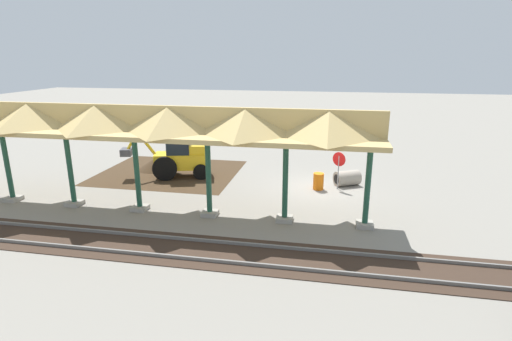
{
  "coord_description": "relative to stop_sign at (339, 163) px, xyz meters",
  "views": [
    {
      "loc": [
        -0.5,
        20.81,
        6.98
      ],
      "look_at": [
        2.95,
        2.61,
        1.6
      ],
      "focal_mm": 28.0,
      "sensor_mm": 36.0,
      "label": 1
    }
  ],
  "objects": [
    {
      "name": "concrete_pipe",
      "position": [
        -0.52,
        -0.71,
        -1.04
      ],
      "size": [
        1.58,
        1.37,
        0.83
      ],
      "color": "#9E9384",
      "rests_on": "ground"
    },
    {
      "name": "dirt_work_zone",
      "position": [
        10.18,
        -1.24,
        -1.45
      ],
      "size": [
        8.31,
        7.0,
        0.01
      ],
      "primitive_type": "cube",
      "color": "#42301E",
      "rests_on": "ground"
    },
    {
      "name": "backhoe",
      "position": [
        9.16,
        -0.59,
        -0.18
      ],
      "size": [
        5.2,
        2.47,
        2.82
      ],
      "color": "yellow",
      "rests_on": "ground"
    },
    {
      "name": "traffic_barrel",
      "position": [
        1.03,
        0.28,
        -1.0
      ],
      "size": [
        0.56,
        0.56,
        0.9
      ],
      "primitive_type": "cylinder",
      "color": "orange",
      "rests_on": "ground"
    },
    {
      "name": "rail_tracks",
      "position": [
        1.02,
        8.25,
        -1.42
      ],
      "size": [
        60.0,
        2.58,
        0.15
      ],
      "color": "slate",
      "rests_on": "ground"
    },
    {
      "name": "dirt_mound",
      "position": [
        11.33,
        -1.84,
        -1.45
      ],
      "size": [
        4.63,
        4.63,
        1.45
      ],
      "primitive_type": "cone",
      "color": "#42301E",
      "rests_on": "ground"
    },
    {
      "name": "ground_plane",
      "position": [
        1.02,
        0.14,
        -1.45
      ],
      "size": [
        120.0,
        120.0,
        0.0
      ],
      "primitive_type": "plane",
      "color": "gray"
    },
    {
      "name": "platform_canopy",
      "position": [
        9.09,
        4.86,
        2.72
      ],
      "size": [
        21.57,
        3.2,
        4.9
      ],
      "color": "#9E998E",
      "rests_on": "ground"
    },
    {
      "name": "stop_sign",
      "position": [
        0.0,
        0.0,
        0.0
      ],
      "size": [
        0.67,
        0.42,
        2.03
      ],
      "color": "gray",
      "rests_on": "ground"
    }
  ]
}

